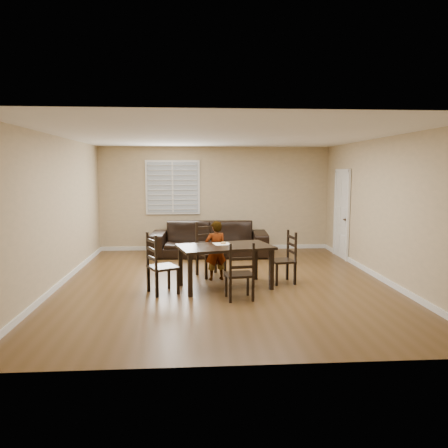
{
  "coord_description": "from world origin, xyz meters",
  "views": [
    {
      "loc": [
        -0.56,
        -7.94,
        2.08
      ],
      "look_at": [
        0.05,
        0.86,
        1.0
      ],
      "focal_mm": 35.0,
      "sensor_mm": 36.0,
      "label": 1
    }
  ],
  "objects_px": {
    "chair_far": "(241,275)",
    "donut": "(223,243)",
    "chair_left": "(156,267)",
    "chair_right": "(288,259)",
    "chair_near": "(208,251)",
    "dining_table": "(225,251)",
    "sofa": "(209,239)",
    "child": "(216,251)"
  },
  "relations": [
    {
      "from": "chair_right",
      "to": "child",
      "type": "relative_size",
      "value": 0.85
    },
    {
      "from": "chair_far",
      "to": "donut",
      "type": "relative_size",
      "value": 9.48
    },
    {
      "from": "dining_table",
      "to": "chair_near",
      "type": "distance_m",
      "value": 1.06
    },
    {
      "from": "chair_far",
      "to": "sofa",
      "type": "height_order",
      "value": "chair_far"
    },
    {
      "from": "chair_near",
      "to": "sofa",
      "type": "relative_size",
      "value": 0.38
    },
    {
      "from": "chair_near",
      "to": "child",
      "type": "bearing_deg",
      "value": -98.42
    },
    {
      "from": "dining_table",
      "to": "chair_near",
      "type": "xyz_separation_m",
      "value": [
        -0.27,
        1.0,
        -0.19
      ]
    },
    {
      "from": "dining_table",
      "to": "child",
      "type": "distance_m",
      "value": 0.6
    },
    {
      "from": "chair_near",
      "to": "chair_right",
      "type": "distance_m",
      "value": 1.64
    },
    {
      "from": "chair_far",
      "to": "donut",
      "type": "height_order",
      "value": "chair_far"
    },
    {
      "from": "chair_near",
      "to": "chair_far",
      "type": "height_order",
      "value": "chair_near"
    },
    {
      "from": "dining_table",
      "to": "donut",
      "type": "distance_m",
      "value": 0.21
    },
    {
      "from": "chair_near",
      "to": "chair_left",
      "type": "distance_m",
      "value": 1.61
    },
    {
      "from": "dining_table",
      "to": "chair_left",
      "type": "distance_m",
      "value": 1.26
    },
    {
      "from": "dining_table",
      "to": "donut",
      "type": "relative_size",
      "value": 17.94
    },
    {
      "from": "chair_left",
      "to": "donut",
      "type": "bearing_deg",
      "value": -92.28
    },
    {
      "from": "chair_near",
      "to": "chair_far",
      "type": "bearing_deg",
      "value": -101.41
    },
    {
      "from": "chair_far",
      "to": "chair_left",
      "type": "distance_m",
      "value": 1.48
    },
    {
      "from": "chair_far",
      "to": "sofa",
      "type": "relative_size",
      "value": 0.34
    },
    {
      "from": "chair_left",
      "to": "chair_near",
      "type": "bearing_deg",
      "value": -60.36
    },
    {
      "from": "chair_left",
      "to": "donut",
      "type": "height_order",
      "value": "chair_left"
    },
    {
      "from": "sofa",
      "to": "child",
      "type": "bearing_deg",
      "value": -85.84
    },
    {
      "from": "chair_near",
      "to": "chair_left",
      "type": "xyz_separation_m",
      "value": [
        -0.92,
        -1.33,
        -0.01
      ]
    },
    {
      "from": "chair_near",
      "to": "chair_right",
      "type": "relative_size",
      "value": 1.11
    },
    {
      "from": "chair_far",
      "to": "dining_table",
      "type": "bearing_deg",
      "value": -83.96
    },
    {
      "from": "dining_table",
      "to": "child",
      "type": "relative_size",
      "value": 1.58
    },
    {
      "from": "chair_left",
      "to": "chair_right",
      "type": "bearing_deg",
      "value": -101.28
    },
    {
      "from": "chair_right",
      "to": "sofa",
      "type": "distance_m",
      "value": 3.03
    },
    {
      "from": "chair_far",
      "to": "sofa",
      "type": "bearing_deg",
      "value": -91.42
    },
    {
      "from": "donut",
      "to": "chair_left",
      "type": "bearing_deg",
      "value": -156.77
    },
    {
      "from": "dining_table",
      "to": "sofa",
      "type": "distance_m",
      "value": 3.01
    },
    {
      "from": "chair_left",
      "to": "child",
      "type": "height_order",
      "value": "child"
    },
    {
      "from": "sofa",
      "to": "chair_right",
      "type": "bearing_deg",
      "value": -59.69
    },
    {
      "from": "dining_table",
      "to": "child",
      "type": "xyz_separation_m",
      "value": [
        -0.14,
        0.57,
        -0.1
      ]
    },
    {
      "from": "dining_table",
      "to": "chair_right",
      "type": "bearing_deg",
      "value": -0.42
    },
    {
      "from": "chair_far",
      "to": "child",
      "type": "xyz_separation_m",
      "value": [
        -0.33,
        1.4,
        0.14
      ]
    },
    {
      "from": "chair_far",
      "to": "sofa",
      "type": "distance_m",
      "value": 3.84
    },
    {
      "from": "chair_far",
      "to": "donut",
      "type": "distance_m",
      "value": 1.1
    },
    {
      "from": "dining_table",
      "to": "donut",
      "type": "bearing_deg",
      "value": 83.66
    },
    {
      "from": "child",
      "to": "sofa",
      "type": "bearing_deg",
      "value": -104.36
    },
    {
      "from": "dining_table",
      "to": "chair_far",
      "type": "bearing_deg",
      "value": -90.94
    },
    {
      "from": "chair_far",
      "to": "chair_near",
      "type": "bearing_deg",
      "value": -82.64
    }
  ]
}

